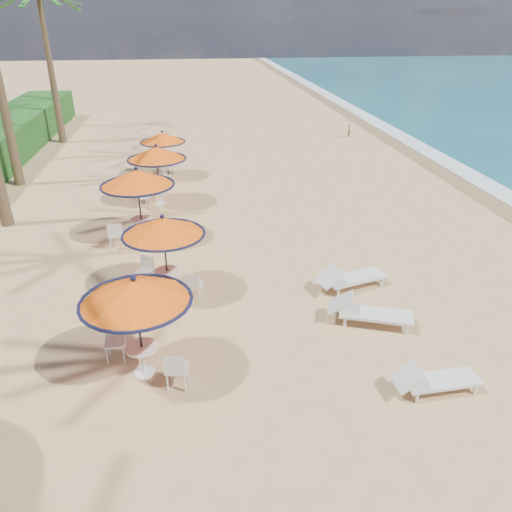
{
  "coord_description": "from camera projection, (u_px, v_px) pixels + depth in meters",
  "views": [
    {
      "loc": [
        -3.77,
        -8.48,
        6.91
      ],
      "look_at": [
        -2.2,
        3.08,
        1.2
      ],
      "focal_mm": 35.0,
      "sensor_mm": 36.0,
      "label": 1
    }
  ],
  "objects": [
    {
      "name": "station_1",
      "position": [
        163.0,
        237.0,
        12.95
      ],
      "size": [
        2.18,
        2.18,
        2.28
      ],
      "color": "black",
      "rests_on": "ground"
    },
    {
      "name": "palm_6",
      "position": [
        40.0,
        2.0,
        26.21
      ],
      "size": [
        5.0,
        5.0,
        8.13
      ],
      "color": "brown",
      "rests_on": "ground"
    },
    {
      "name": "person",
      "position": [
        349.0,
        130.0,
        30.52
      ],
      "size": [
        0.25,
        0.33,
        0.84
      ],
      "primitive_type": "imported",
      "rotation": [
        0.0,
        0.0,
        1.42
      ],
      "color": "#93614B",
      "rests_on": "ground"
    },
    {
      "name": "lounger_mid",
      "position": [
        367.0,
        311.0,
        12.17
      ],
      "size": [
        2.14,
        1.31,
        0.73
      ],
      "rotation": [
        0.0,
        0.0,
        -0.35
      ],
      "color": "silver",
      "rests_on": "ground"
    },
    {
      "name": "station_0",
      "position": [
        136.0,
        300.0,
        9.84
      ],
      "size": [
        2.26,
        2.26,
        2.35
      ],
      "color": "black",
      "rests_on": "ground"
    },
    {
      "name": "foam_strip",
      "position": [
        503.0,
        194.0,
        21.07
      ],
      "size": [
        1.2,
        140.0,
        0.04
      ],
      "primitive_type": "cube",
      "color": "white",
      "rests_on": "ground"
    },
    {
      "name": "lounger_far",
      "position": [
        349.0,
        277.0,
        13.73
      ],
      "size": [
        2.12,
        1.18,
        0.73
      ],
      "rotation": [
        0.0,
        0.0,
        0.29
      ],
      "color": "silver",
      "rests_on": "ground"
    },
    {
      "name": "ground",
      "position": [
        373.0,
        359.0,
        11.05
      ],
      "size": [
        160.0,
        160.0,
        0.0
      ],
      "primitive_type": "plane",
      "color": "tan",
      "rests_on": "ground"
    },
    {
      "name": "station_4",
      "position": [
        164.0,
        143.0,
        22.69
      ],
      "size": [
        2.06,
        2.07,
        2.15
      ],
      "color": "black",
      "rests_on": "ground"
    },
    {
      "name": "station_3",
      "position": [
        156.0,
        159.0,
        19.28
      ],
      "size": [
        2.29,
        2.34,
        2.39
      ],
      "color": "black",
      "rests_on": "ground"
    },
    {
      "name": "wetsand_band",
      "position": [
        483.0,
        195.0,
        20.96
      ],
      "size": [
        1.4,
        140.0,
        0.02
      ],
      "primitive_type": "cube",
      "color": "olive",
      "rests_on": "ground"
    },
    {
      "name": "lounger_near",
      "position": [
        433.0,
        380.0,
        9.97
      ],
      "size": [
        1.82,
        0.65,
        0.64
      ],
      "rotation": [
        0.0,
        0.0,
        0.05
      ],
      "color": "silver",
      "rests_on": "ground"
    },
    {
      "name": "station_2",
      "position": [
        137.0,
        185.0,
        16.0
      ],
      "size": [
        2.41,
        2.41,
        2.51
      ],
      "color": "black",
      "rests_on": "ground"
    }
  ]
}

